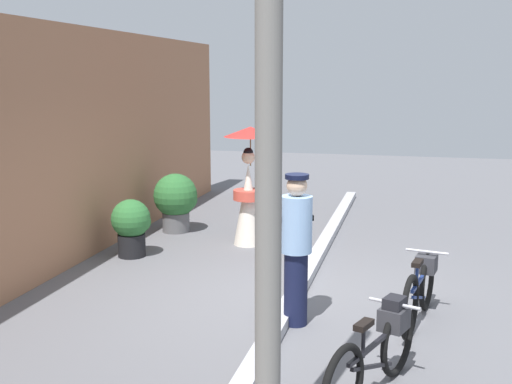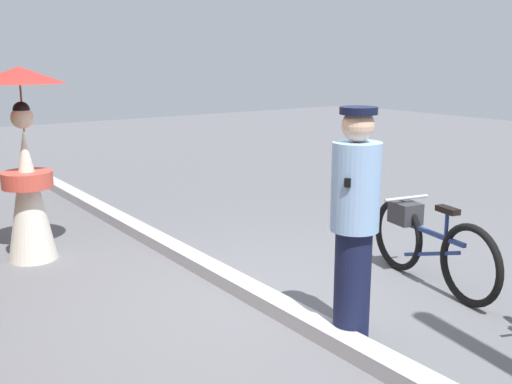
% 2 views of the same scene
% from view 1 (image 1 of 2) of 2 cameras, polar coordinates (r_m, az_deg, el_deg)
% --- Properties ---
extents(ground_plane, '(30.00, 30.00, 0.00)m').
position_cam_1_polar(ground_plane, '(7.84, 3.38, -9.82)').
color(ground_plane, slate).
extents(building_wall, '(14.00, 0.40, 3.42)m').
position_cam_1_polar(building_wall, '(8.80, -19.90, 3.28)').
color(building_wall, '#9E6B4C').
rests_on(building_wall, ground_plane).
extents(sidewalk_curb, '(14.00, 0.20, 0.12)m').
position_cam_1_polar(sidewalk_curb, '(7.82, 3.38, -9.41)').
color(sidewalk_curb, '#B2B2B7').
rests_on(sidewalk_curb, ground_plane).
extents(bicycle_near_officer, '(1.63, 0.50, 0.76)m').
position_cam_1_polar(bicycle_near_officer, '(7.34, 14.55, -8.34)').
color(bicycle_near_officer, black).
rests_on(bicycle_near_officer, ground_plane).
extents(bicycle_far_side, '(1.69, 0.72, 0.78)m').
position_cam_1_polar(bicycle_far_side, '(5.65, 10.84, -13.81)').
color(bicycle_far_side, black).
rests_on(bicycle_far_side, ground_plane).
extents(person_officer, '(0.34, 0.36, 1.68)m').
position_cam_1_polar(person_officer, '(6.90, 3.64, -4.83)').
color(person_officer, '#141938').
rests_on(person_officer, ground_plane).
extents(person_with_parasol, '(0.86, 0.86, 1.92)m').
position_cam_1_polar(person_with_parasol, '(10.20, -0.64, 0.68)').
color(person_with_parasol, silver).
rests_on(person_with_parasol, ground_plane).
extents(potted_plant_by_door, '(0.61, 0.59, 0.88)m').
position_cam_1_polar(potted_plant_by_door, '(9.79, -11.09, -2.88)').
color(potted_plant_by_door, black).
rests_on(potted_plant_by_door, ground_plane).
extents(potted_plant_small, '(0.79, 0.77, 1.03)m').
position_cam_1_polar(potted_plant_small, '(11.21, -7.14, -0.65)').
color(potted_plant_small, '#59595B').
rests_on(potted_plant_small, ground_plane).
extents(utility_pole, '(0.18, 0.18, 4.80)m').
position_cam_1_polar(utility_pole, '(4.12, 1.14, 6.14)').
color(utility_pole, slate).
rests_on(utility_pole, ground_plane).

